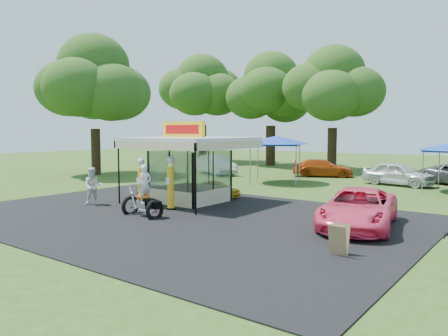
{
  "coord_description": "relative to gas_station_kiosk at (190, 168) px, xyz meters",
  "views": [
    {
      "loc": [
        12.86,
        -11.88,
        3.7
      ],
      "look_at": [
        0.94,
        4.0,
        2.02
      ],
      "focal_mm": 35.0,
      "sensor_mm": 36.0,
      "label": 1
    }
  ],
  "objects": [
    {
      "name": "gas_station_kiosk",
      "position": [
        0.0,
        0.0,
        0.0
      ],
      "size": [
        5.4,
        5.4,
        4.18
      ],
      "color": "white",
      "rests_on": "ground"
    },
    {
      "name": "bg_car_a",
      "position": [
        -8.02,
        12.45,
        -0.97
      ],
      "size": [
        5.2,
        3.72,
        1.63
      ],
      "primitive_type": "imported",
      "rotation": [
        0.0,
        0.0,
        1.12
      ],
      "color": "silver",
      "rests_on": "ground"
    },
    {
      "name": "spare_tires",
      "position": [
        -2.43,
        -1.01,
        -1.44
      ],
      "size": [
        0.88,
        0.81,
        0.72
      ],
      "rotation": [
        0.0,
        0.0,
        0.58
      ],
      "color": "black",
      "rests_on": "ground"
    },
    {
      "name": "oak_far_a",
      "position": [
        -18.83,
        23.62,
        6.17
      ],
      "size": [
        10.55,
        10.55,
        12.5
      ],
      "color": "black",
      "rests_on": "ground"
    },
    {
      "name": "oak_far_b",
      "position": [
        -9.43,
        23.85,
        5.79
      ],
      "size": [
        9.94,
        9.94,
        11.86
      ],
      "color": "black",
      "rests_on": "ground"
    },
    {
      "name": "pink_sedan",
      "position": [
        9.1,
        -0.66,
        -1.03
      ],
      "size": [
        3.59,
        5.85,
        1.51
      ],
      "primitive_type": "imported",
      "rotation": [
        0.0,
        0.0,
        0.21
      ],
      "color": "#FF4572",
      "rests_on": "ground"
    },
    {
      "name": "a_frame_sign",
      "position": [
        9.98,
        -4.71,
        -1.3
      ],
      "size": [
        0.54,
        0.48,
        0.96
      ],
      "rotation": [
        0.0,
        0.0,
        0.02
      ],
      "color": "#593819",
      "rests_on": "ground"
    },
    {
      "name": "asphalt_apron",
      "position": [
        2.0,
        -2.99,
        -1.76
      ],
      "size": [
        20.0,
        14.0,
        0.04
      ],
      "primitive_type": "cube",
      "color": "black",
      "rests_on": "ground"
    },
    {
      "name": "ground",
      "position": [
        2.0,
        -4.99,
        -1.78
      ],
      "size": [
        120.0,
        120.0,
        0.0
      ],
      "primitive_type": "plane",
      "color": "#2D4B17",
      "rests_on": "ground"
    },
    {
      "name": "bg_car_b",
      "position": [
        0.08,
        16.15,
        -1.08
      ],
      "size": [
        5.23,
        3.98,
        1.41
      ],
      "primitive_type": "imported",
      "rotation": [
        0.0,
        0.0,
        2.05
      ],
      "color": "#BB440E",
      "rests_on": "ground"
    },
    {
      "name": "oak_far_c",
      "position": [
        -1.51,
        21.72,
        5.4
      ],
      "size": [
        9.6,
        9.6,
        11.31
      ],
      "color": "black",
      "rests_on": "ground"
    },
    {
      "name": "spectator_west",
      "position": [
        -3.3,
        -3.56,
        -0.83
      ],
      "size": [
        1.14,
        1.17,
        1.9
      ],
      "primitive_type": "imported",
      "rotation": [
        0.0,
        0.0,
        0.88
      ],
      "color": "white",
      "rests_on": "ground"
    },
    {
      "name": "gas_pump_right",
      "position": [
        0.72,
        -2.19,
        -0.57
      ],
      "size": [
        0.47,
        0.47,
        2.53
      ],
      "color": "black",
      "rests_on": "ground"
    },
    {
      "name": "bg_car_c",
      "position": [
        6.62,
        13.86,
        -0.99
      ],
      "size": [
        4.9,
        2.56,
        1.59
      ],
      "primitive_type": "imported",
      "rotation": [
        0.0,
        0.0,
        1.42
      ],
      "color": "silver",
      "rests_on": "ground"
    },
    {
      "name": "tent_west",
      "position": [
        -0.89,
        10.28,
        1.26
      ],
      "size": [
        4.8,
        4.8,
        3.36
      ],
      "rotation": [
        0.0,
        0.0,
        0.4
      ],
      "color": "gray",
      "rests_on": "ground"
    },
    {
      "name": "kiosk_car",
      "position": [
        -0.0,
        2.21,
        -1.3
      ],
      "size": [
        2.82,
        1.13,
        0.96
      ],
      "primitive_type": "imported",
      "rotation": [
        0.0,
        0.0,
        1.57
      ],
      "color": "yellow",
      "rests_on": "ground"
    },
    {
      "name": "motorcycle",
      "position": [
        0.98,
        -4.1,
        -0.87
      ],
      "size": [
        2.01,
        1.05,
        2.36
      ],
      "rotation": [
        0.0,
        0.0,
        -0.07
      ],
      "color": "black",
      "rests_on": "ground"
    },
    {
      "name": "oak_near",
      "position": [
        -16.07,
        6.18,
        5.43
      ],
      "size": [
        10.0,
        10.0,
        11.51
      ],
      "color": "black",
      "rests_on": "ground"
    },
    {
      "name": "gas_pump_left",
      "position": [
        -0.76,
        -2.67,
        -0.62
      ],
      "size": [
        0.45,
        0.45,
        2.42
      ],
      "color": "black",
      "rests_on": "ground"
    }
  ]
}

